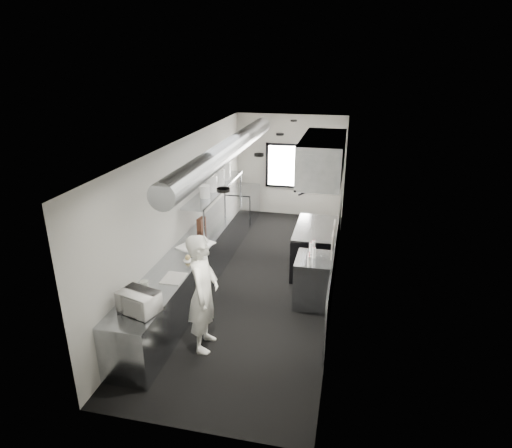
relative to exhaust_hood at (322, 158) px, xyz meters
The scene contains 35 objects.
floor 2.72m from the exhaust_hood, 147.45° to the right, with size 3.00×8.00×0.01m, color black.
ceiling 1.36m from the exhaust_hood, 147.45° to the right, with size 3.00×8.00×0.01m, color silver.
wall_back 3.62m from the exhaust_hood, 108.38° to the left, with size 3.00×0.02×2.80m, color #B1AFA8.
wall_front 4.93m from the exhaust_hood, 103.13° to the right, with size 3.00×0.02×2.80m, color #B1AFA8.
wall_left 2.87m from the exhaust_hood, 164.91° to the right, with size 0.02×8.00×2.80m, color #B1AFA8.
wall_right 1.28m from the exhaust_hood, 60.05° to the right, with size 0.02×8.00×2.80m, color #B1AFA8.
wall_cladding 1.92m from the exhaust_hood, 46.22° to the right, with size 0.03×5.50×1.10m, color #8E969B.
hvac_duct 1.83m from the exhaust_hood, behind, with size 0.40×0.40×6.40m, color gray.
service_window 3.58m from the exhaust_hood, 108.57° to the left, with size 1.36×0.05×1.25m.
exhaust_hood is the anchor object (origin of this frame).
prep_counter 3.20m from the exhaust_hood, 151.89° to the right, with size 0.70×6.00×0.90m, color #8E969B.
pass_shelf 2.46m from the exhaust_hood, behind, with size 0.45×3.00×0.68m.
range 1.92m from the exhaust_hood, behind, with size 0.88×1.60×0.94m.
bottle_station 2.39m from the exhaust_hood, 87.82° to the right, with size 0.65×0.80×0.90m, color #8E969B.
far_work_table 3.88m from the exhaust_hood, 131.94° to the left, with size 0.70×1.20×0.90m, color #8E969B.
notice_sheet_a 2.09m from the exhaust_hood, 78.88° to the right, with size 0.02×0.28×0.38m, color silver.
notice_sheet_b 2.43m from the exhaust_hood, 80.58° to the right, with size 0.02×0.28×0.38m, color silver.
line_cook 3.68m from the exhaust_hood, 115.38° to the right, with size 0.68×0.45×1.88m, color silver.
microwave 4.48m from the exhaust_hood, 120.70° to the right, with size 0.51×0.39×0.31m, color silver.
deli_tub_a 4.43m from the exhaust_hood, 125.25° to the right, with size 0.15×0.15×0.10m, color #ABB1A3.
deli_tub_b 4.13m from the exhaust_hood, 128.90° to the right, with size 0.13×0.13×0.09m, color #ABB1A3.
newspaper 3.69m from the exhaust_hood, 128.22° to the right, with size 0.34×0.42×0.01m, color white.
small_plate 3.25m from the exhaust_hood, 136.61° to the right, with size 0.16×0.16×0.01m, color white.
pastry 3.23m from the exhaust_hood, 136.61° to the right, with size 0.10×0.10×0.10m, color tan.
cutting_board 2.97m from the exhaust_hood, 148.38° to the right, with size 0.48×0.64×0.02m, color white.
knife_block 2.78m from the exhaust_hood, 167.16° to the right, with size 0.10×0.23×0.25m, color #4F2A1C.
plate_stack_a 2.43m from the exhaust_hood, 168.82° to the right, with size 0.22×0.22×0.25m, color white.
plate_stack_b 2.39m from the exhaust_hood, behind, with size 0.27×0.27×0.34m, color white.
plate_stack_c 2.42m from the exhaust_hood, 167.49° to the left, with size 0.25×0.25×0.35m, color white.
plate_stack_d 2.55m from the exhaust_hood, 156.98° to the left, with size 0.27×0.27×0.41m, color white.
squeeze_bottle_a 2.22m from the exhaust_hood, 90.33° to the right, with size 0.06×0.06×0.18m, color white.
squeeze_bottle_b 2.12m from the exhaust_hood, 90.97° to the right, with size 0.06×0.06×0.17m, color white.
squeeze_bottle_c 1.97m from the exhaust_hood, 88.58° to the right, with size 0.07×0.07×0.20m, color white.
squeeze_bottle_d 1.84m from the exhaust_hood, 91.70° to the right, with size 0.07×0.07×0.20m, color white.
squeeze_bottle_e 1.77m from the exhaust_hood, 90.15° to the right, with size 0.06×0.06×0.19m, color white.
Camera 1 is at (1.67, -7.81, 4.27)m, focal length 30.87 mm.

